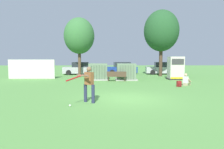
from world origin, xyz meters
The scene contains 15 objects.
ground_plane centered at (0.00, 0.00, 0.00)m, with size 96.00×96.00×0.00m, color #5B9947.
fence_panel centered at (-9.08, 10.50, 1.00)m, with size 4.80×0.12×2.00m, color beige.
transformer_west centered at (-2.06, 9.19, 0.79)m, with size 2.10×1.70×1.62m.
transformer_mid_west centered at (0.69, 8.96, 0.79)m, with size 2.10×1.70×1.62m.
generator_enclosure centered at (5.74, 9.49, 1.14)m, with size 1.60×1.40×2.30m.
park_bench centered at (-0.28, 7.92, 0.54)m, with size 1.84×0.64×0.92m.
batter centered at (-2.01, -0.95, 0.98)m, with size 1.15×1.45×1.74m.
sports_ball centered at (-2.76, -1.69, 0.04)m, with size 0.09×0.09×0.09m, color white.
seated_spectator centered at (5.08, 5.00, 0.38)m, with size 0.76×0.71×0.96m.
backpack centered at (4.28, 4.33, 0.21)m, with size 0.35×0.31×0.44m.
tree_left centered at (-4.57, 14.04, 4.81)m, with size 3.67×3.67×7.02m.
tree_center_left centered at (5.16, 13.08, 5.31)m, with size 4.05×4.05×7.74m.
parked_car_leftmost centered at (-4.82, 15.78, 0.75)m, with size 4.30×2.13×1.62m.
parked_car_left_of_center centered at (0.68, 16.36, 0.75)m, with size 4.36×2.26×1.62m.
parked_car_right_of_center centered at (6.12, 15.93, 0.75)m, with size 4.33×2.18×1.62m.
Camera 1 is at (-1.05, -10.49, 2.16)m, focal length 32.04 mm.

